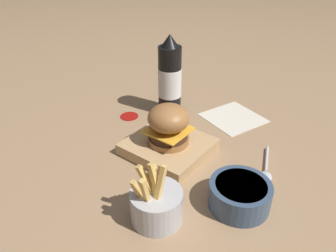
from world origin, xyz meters
The scene contains 9 objects.
ground_plane centered at (0.00, 0.00, 0.00)m, with size 6.00×6.00×0.00m, color #9E7A56.
serving_board centered at (-0.02, 0.00, 0.02)m, with size 0.20×0.19×0.03m.
burger centered at (-0.02, 0.00, 0.09)m, with size 0.11×0.11×0.11m.
ketchup_bottle centered at (-0.15, 0.18, 0.12)m, with size 0.07×0.07×0.25m.
fries_basket centered at (0.10, -0.20, 0.04)m, with size 0.11×0.11×0.14m.
side_bowl centered at (0.22, -0.07, 0.03)m, with size 0.13×0.13×0.06m.
spoon centered at (0.23, 0.07, 0.01)m, with size 0.07×0.15×0.01m.
ketchup_puddle centered at (-0.23, 0.07, 0.00)m, with size 0.06×0.06×0.00m.
parchment_square centered at (0.04, 0.27, 0.00)m, with size 0.21×0.21×0.00m.
Camera 1 is at (0.41, -0.57, 0.52)m, focal length 35.00 mm.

